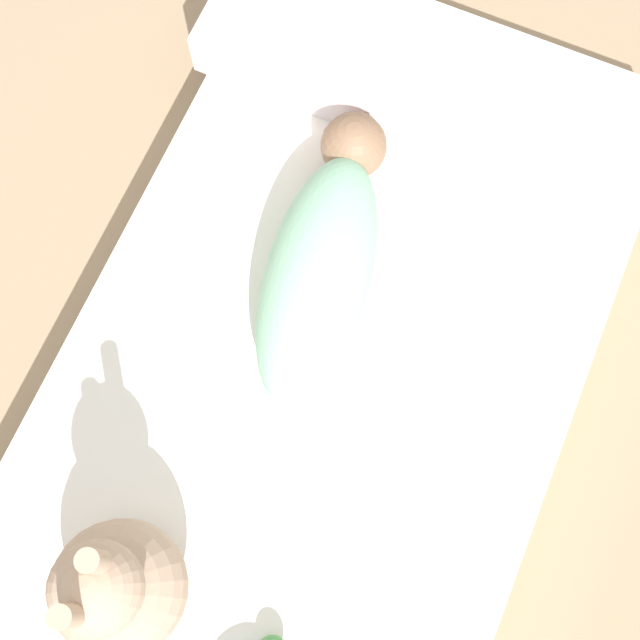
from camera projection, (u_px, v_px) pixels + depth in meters
The scene contains 5 objects.
ground_plane at pixel (322, 384), 1.69m from camera, with size 12.00×12.00×0.00m, color #9E8466.
bed_mattress at pixel (322, 374), 1.61m from camera, with size 1.52×0.85×0.16m.
swaddled_baby at pixel (322, 263), 1.50m from camera, with size 0.55×0.25×0.18m.
pillow at pixel (315, 16), 1.68m from camera, with size 0.34×0.36×0.10m.
bunny_plush at pixel (115, 588), 1.30m from camera, with size 0.21×0.21×0.37m.
Camera 1 is at (-0.34, -0.14, 1.65)m, focal length 50.00 mm.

